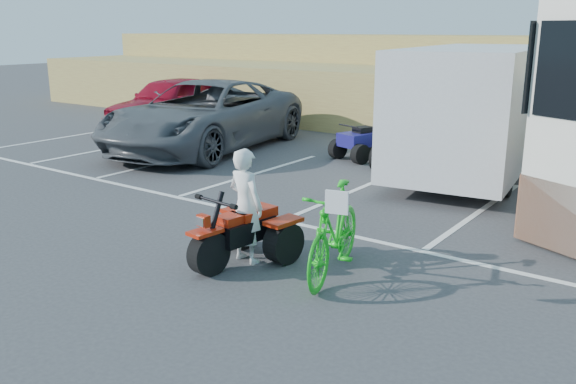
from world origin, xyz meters
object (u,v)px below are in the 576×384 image
Objects in this scene: quad_atv_green at (405,168)px; rider at (246,206)px; grey_pickup at (205,115)px; red_car at (171,102)px; green_dirt_bike at (334,231)px; quad_atv_blue at (362,159)px; red_trike_atv at (239,263)px; cargo_trailer at (474,108)px.

rider is at bearing -87.14° from quad_atv_green.
grey_pickup reaches higher than red_car.
quad_atv_green is at bearing 1.93° from grey_pickup.
green_dirt_bike reaches higher than quad_atv_green.
green_dirt_bike is (1.35, 0.28, -0.21)m from rider.
red_car is (-11.48, 7.93, 0.24)m from green_dirt_bike.
quad_atv_green reaches higher than quad_atv_blue.
red_car is at bearing 170.09° from quad_atv_green.
red_trike_atv is 7.69m from cargo_trailer.
red_trike_atv is at bearing -47.90° from red_car.
quad_atv_blue is (-2.19, 7.49, -0.85)m from rider.
green_dirt_bike is 8.05m from quad_atv_blue.
red_car is (-10.11, 8.36, 0.89)m from red_trike_atv.
quad_atv_green is (-2.14, 6.88, -0.65)m from green_dirt_bike.
red_trike_atv is 13.15m from red_car.
green_dirt_bike reaches higher than red_trike_atv.
rider reaches higher than red_trike_atv.
quad_atv_blue is at bearing 113.12° from red_trike_atv.
green_dirt_bike is (1.37, 0.43, 0.65)m from red_trike_atv.
grey_pickup is at bearing -177.19° from cargo_trailer.
green_dirt_bike is 7.13m from cargo_trailer.
quad_atv_green is (5.70, 1.12, -0.97)m from grey_pickup.
quad_atv_green is (9.33, -1.05, -0.89)m from red_car.
red_trike_atv is at bearing -87.41° from quad_atv_green.
cargo_trailer reaches higher than red_car.
cargo_trailer is (10.90, -0.88, 0.70)m from red_car.
quad_atv_blue is 0.89× the size of quad_atv_green.
red_car reaches higher than quad_atv_blue.
quad_atv_blue is 1.43m from quad_atv_green.
cargo_trailer reaches higher than grey_pickup.
rider is at bearing 177.81° from green_dirt_bike.
grey_pickup is at bearing -39.12° from red_car.
red_trike_atv is 0.24× the size of grey_pickup.
rider is (0.02, 0.15, 0.85)m from red_trike_atv.
red_trike_atv is 7.94m from quad_atv_blue.
red_car is 8.03m from quad_atv_blue.
cargo_trailer reaches higher than quad_atv_green.
red_trike_atv is 0.97× the size of rider.
green_dirt_bike is 1.30× the size of quad_atv_green.
red_car is 10.96m from cargo_trailer.
cargo_trailer is 3.36m from quad_atv_blue.
quad_atv_green is (-0.78, 7.31, 0.00)m from red_trike_atv.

